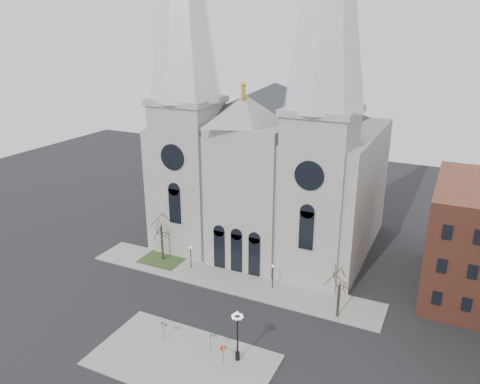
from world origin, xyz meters
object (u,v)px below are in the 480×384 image
at_px(globe_lamp, 237,330).
at_px(street_name_sign, 211,341).
at_px(stop_sign, 223,350).
at_px(one_way_sign, 163,327).

bearing_deg(globe_lamp, street_name_sign, -179.40).
bearing_deg(stop_sign, street_name_sign, 139.31).
bearing_deg(street_name_sign, one_way_sign, 161.13).
height_order(stop_sign, globe_lamp, globe_lamp).
bearing_deg(globe_lamp, one_way_sign, -177.78).
height_order(globe_lamp, one_way_sign, globe_lamp).
relative_size(globe_lamp, one_way_sign, 2.84).
xyz_separation_m(stop_sign, one_way_sign, (-7.50, 0.66, -0.18)).
bearing_deg(street_name_sign, stop_sign, -48.85).
relative_size(globe_lamp, street_name_sign, 2.54).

